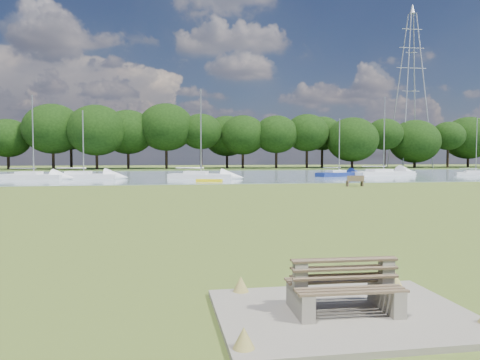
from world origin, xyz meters
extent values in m
plane|color=olive|center=(0.00, 0.00, 0.00)|extent=(220.00, 220.00, 0.00)
cube|color=gray|center=(0.00, 42.00, 0.00)|extent=(220.00, 40.00, 0.10)
cube|color=#4C6626|center=(0.00, 72.00, 0.00)|extent=(220.00, 20.00, 0.40)
cube|color=gray|center=(0.00, -14.00, 0.05)|extent=(4.20, 3.20, 0.10)
cube|color=gray|center=(-0.75, -13.98, 0.32)|extent=(0.25, 1.05, 0.44)
cube|color=gray|center=(-0.75, -13.98, 0.72)|extent=(0.22, 0.19, 0.55)
cube|color=gray|center=(0.75, -14.02, 0.32)|extent=(0.25, 1.05, 0.44)
cube|color=gray|center=(0.75, -14.02, 0.72)|extent=(0.22, 0.19, 0.55)
cube|color=brown|center=(-0.01, -14.33, 0.55)|extent=(1.80, 0.45, 0.04)
cube|color=brown|center=(0.00, -14.08, 0.85)|extent=(1.79, 0.18, 0.44)
cube|color=brown|center=(0.01, -13.67, 0.55)|extent=(1.80, 0.45, 0.04)
cube|color=brown|center=(0.00, -13.92, 0.85)|extent=(1.79, 0.18, 0.44)
cube|color=brown|center=(12.99, 17.29, 0.24)|extent=(0.09, 0.47, 0.48)
cube|color=brown|center=(14.34, 17.27, 0.24)|extent=(0.09, 0.47, 0.48)
cube|color=brown|center=(13.67, 17.28, 0.48)|extent=(1.56, 0.49, 0.05)
cube|color=brown|center=(13.67, 17.07, 0.73)|extent=(1.56, 0.08, 0.47)
cube|color=yellow|center=(1.74, 25.64, 0.18)|extent=(2.73, 1.37, 0.27)
cylinder|color=#9DA0A6|center=(46.37, 67.77, 16.17)|extent=(0.23, 0.23, 31.93)
cylinder|color=#9DA0A6|center=(50.83, 67.77, 16.17)|extent=(0.23, 0.23, 31.93)
cylinder|color=#9DA0A6|center=(46.37, 72.23, 16.17)|extent=(0.23, 0.23, 31.93)
cylinder|color=#9DA0A6|center=(50.83, 72.23, 16.17)|extent=(0.23, 0.23, 31.93)
cube|color=#9DA0A6|center=(48.60, 70.00, 20.96)|extent=(6.69, 0.14, 0.14)
cube|color=#9DA0A6|center=(48.60, 70.00, 25.11)|extent=(5.54, 0.14, 0.14)
cube|color=#9DA0A6|center=(48.60, 70.00, 28.94)|extent=(4.39, 0.14, 0.14)
cone|color=#9DA0A6|center=(48.60, 70.00, 33.09)|extent=(1.15, 1.15, 1.91)
cylinder|color=black|center=(-30.00, 68.00, 2.10)|extent=(0.54, 0.54, 3.80)
ellipsoid|color=black|center=(-30.00, 68.00, 6.75)|extent=(9.69, 9.69, 8.24)
cylinder|color=black|center=(-23.00, 68.00, 2.26)|extent=(0.54, 0.54, 4.11)
ellipsoid|color=black|center=(-23.00, 68.00, 7.28)|extent=(7.54, 7.54, 6.41)
cylinder|color=black|center=(-16.00, 68.00, 2.41)|extent=(0.54, 0.54, 4.42)
ellipsoid|color=black|center=(-16.00, 68.00, 7.81)|extent=(8.62, 8.62, 7.33)
cylinder|color=black|center=(-9.00, 68.00, 1.95)|extent=(0.54, 0.54, 3.49)
ellipsoid|color=black|center=(-9.00, 68.00, 6.21)|extent=(9.69, 9.69, 8.24)
cylinder|color=black|center=(-2.00, 68.00, 2.10)|extent=(0.54, 0.54, 3.80)
ellipsoid|color=black|center=(-2.00, 68.00, 6.75)|extent=(7.54, 7.54, 6.41)
cylinder|color=black|center=(5.00, 68.00, 2.26)|extent=(0.54, 0.54, 4.11)
ellipsoid|color=black|center=(5.00, 68.00, 7.28)|extent=(8.62, 8.62, 7.33)
cylinder|color=black|center=(12.00, 68.00, 2.41)|extent=(0.54, 0.54, 4.42)
ellipsoid|color=black|center=(12.00, 68.00, 7.81)|extent=(9.69, 9.69, 8.24)
cylinder|color=black|center=(19.00, 68.00, 1.95)|extent=(0.54, 0.54, 3.49)
ellipsoid|color=black|center=(19.00, 68.00, 6.21)|extent=(7.54, 7.54, 6.41)
cylinder|color=black|center=(26.00, 68.00, 2.10)|extent=(0.54, 0.54, 3.80)
ellipsoid|color=black|center=(26.00, 68.00, 6.75)|extent=(8.62, 8.62, 7.33)
cylinder|color=black|center=(33.00, 68.00, 2.26)|extent=(0.54, 0.54, 4.11)
ellipsoid|color=black|center=(33.00, 68.00, 7.28)|extent=(9.69, 9.69, 8.24)
cylinder|color=black|center=(40.00, 68.00, 2.41)|extent=(0.54, 0.54, 4.42)
ellipsoid|color=black|center=(40.00, 68.00, 7.81)|extent=(7.54, 7.54, 6.41)
cylinder|color=black|center=(47.00, 68.00, 1.95)|extent=(0.54, 0.54, 3.49)
ellipsoid|color=black|center=(47.00, 68.00, 6.21)|extent=(8.62, 8.62, 7.33)
cylinder|color=black|center=(54.00, 68.00, 2.10)|extent=(0.54, 0.54, 3.80)
ellipsoid|color=black|center=(54.00, 68.00, 6.75)|extent=(9.69, 9.69, 8.24)
cylinder|color=black|center=(61.00, 68.00, 2.26)|extent=(0.54, 0.54, 4.11)
ellipsoid|color=black|center=(61.00, 68.00, 7.28)|extent=(7.54, 7.54, 6.41)
cube|color=navy|center=(19.24, 35.14, 0.41)|extent=(6.65, 4.04, 0.72)
cube|color=white|center=(18.77, 34.95, 0.85)|extent=(2.62, 2.15, 0.47)
cylinder|color=#A5A8AD|center=(19.24, 35.14, 3.96)|extent=(0.12, 0.12, 6.78)
cube|color=white|center=(25.58, 35.69, 0.45)|extent=(8.92, 4.49, 0.80)
cube|color=white|center=(24.92, 35.52, 0.93)|extent=(3.39, 2.59, 0.51)
cylinder|color=#A5A8AD|center=(25.58, 35.69, 5.46)|extent=(0.14, 0.14, 9.68)
cube|color=white|center=(-11.76, 34.10, 0.44)|extent=(7.82, 3.42, 0.78)
cube|color=white|center=(-12.36, 34.21, 0.91)|extent=(2.90, 2.11, 0.50)
cylinder|color=#A5A8AD|center=(-11.76, 34.10, 4.21)|extent=(0.13, 0.13, 7.21)
cube|color=white|center=(1.43, 31.86, 0.44)|extent=(7.62, 4.35, 0.79)
cube|color=white|center=(0.88, 32.05, 0.92)|extent=(2.96, 2.37, 0.51)
cylinder|color=#A5A8AD|center=(1.43, 31.86, 5.42)|extent=(0.13, 0.13, 9.61)
cube|color=white|center=(-17.03, 33.68, 0.44)|extent=(7.49, 4.17, 0.79)
cube|color=white|center=(-17.57, 33.86, 0.92)|extent=(2.90, 2.30, 0.51)
cylinder|color=#A5A8AD|center=(-17.03, 33.68, 4.99)|extent=(0.14, 0.14, 8.76)
cube|color=white|center=(38.00, 34.46, 0.35)|extent=(5.29, 2.94, 0.60)
cube|color=white|center=(37.62, 34.58, 0.72)|extent=(2.04, 1.62, 0.39)
cylinder|color=#A5A8AD|center=(38.00, 34.46, 4.07)|extent=(0.10, 0.10, 7.19)
camera|label=1|loc=(-2.97, -21.27, 2.70)|focal=35.00mm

